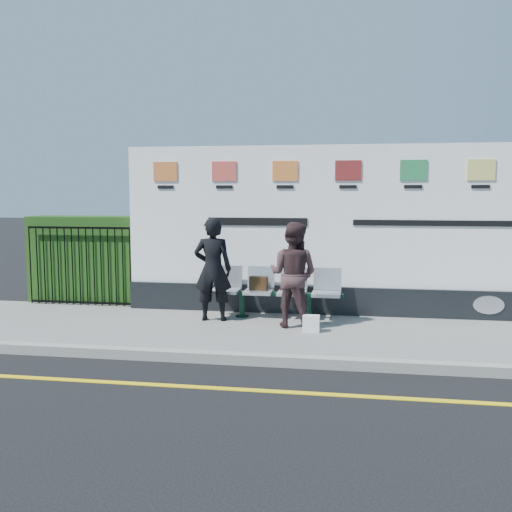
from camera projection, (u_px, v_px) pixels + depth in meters
The scene contains 12 objects.
ground at pixel (300, 393), 6.56m from camera, with size 80.00×80.00×0.00m, color black.
pavement at pixel (313, 335), 9.00m from camera, with size 14.00×3.00×0.12m, color slate.
kerb at pixel (306, 362), 7.53m from camera, with size 14.00×0.18×0.14m, color gray.
yellow_line at pixel (300, 393), 6.56m from camera, with size 14.00×0.10×0.01m, color yellow.
billboard at pixel (347, 242), 10.09m from camera, with size 8.00×0.30×3.00m.
hedge at pixel (90, 259), 11.39m from camera, with size 2.35×0.70×1.70m, color #1F4615.
railing at pixel (80, 266), 10.96m from camera, with size 2.05×0.06×1.54m, color black, non-canonical shape.
bench at pixel (275, 304), 9.88m from camera, with size 2.24×0.58×0.48m, color #B8BCC2, non-canonical shape.
woman_left at pixel (213, 269), 9.64m from camera, with size 0.64×0.42×1.76m, color black.
woman_right at pixel (293, 275), 9.19m from camera, with size 0.83×0.65×1.71m, color #3B2628.
handbag_brown at pixel (259, 283), 9.90m from camera, with size 0.31×0.13×0.24m, color black.
carrier_bag_white at pixel (311, 324), 8.92m from camera, with size 0.26×0.16×0.26m, color white.
Camera 1 is at (0.51, -6.33, 2.31)m, focal length 40.00 mm.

